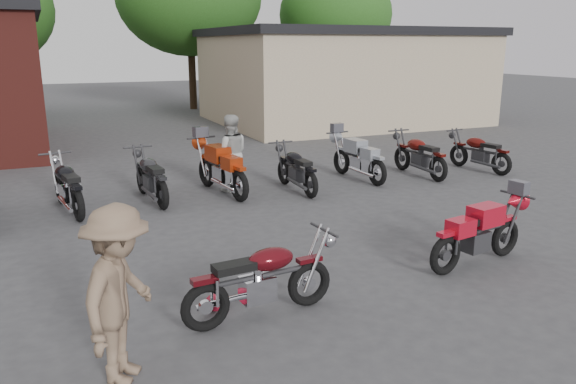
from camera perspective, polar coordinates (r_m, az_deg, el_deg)
name	(u,v)px	position (r m, az deg, el deg)	size (l,w,h in m)	color
ground	(324,294)	(7.42, 3.70, -10.27)	(90.00, 90.00, 0.00)	#39393C
stucco_building	(340,79)	(24.01, 5.32, 11.37)	(10.00, 8.00, 3.50)	gray
tree_2	(190,18)	(28.88, -9.93, 17.04)	(7.04, 7.04, 8.80)	#1D4512
tree_3	(335,32)	(31.80, 4.79, 15.89)	(6.08, 6.08, 7.60)	#1D4512
vintage_motorcycle	(262,275)	(6.61, -2.61, -8.38)	(1.86, 0.61, 1.08)	#49090E
sportbike	(480,230)	(8.61, 18.88, -3.68)	(1.83, 0.60, 1.06)	red
helmet	(215,303)	(6.99, -7.44, -11.08)	(0.23, 0.23, 0.21)	#A61127
person_light	(230,153)	(12.28, -5.90, 3.92)	(0.82, 0.64, 1.69)	#AAABA7
person_tan	(120,295)	(5.55, -16.72, -9.97)	(1.13, 0.65, 1.75)	#7D644D
row_bike_2	(67,183)	(11.54, -21.52, 0.85)	(1.97, 0.65, 1.14)	black
row_bike_3	(150,174)	(11.83, -13.80, 1.76)	(1.94, 0.64, 1.13)	black
row_bike_4	(221,165)	(12.16, -6.83, 2.69)	(2.14, 0.70, 1.24)	#A42D0D
row_bike_5	(296,167)	(12.33, 0.82, 2.59)	(1.86, 0.61, 1.08)	black
row_bike_6	(358,156)	(13.48, 7.12, 3.67)	(1.98, 0.65, 1.15)	#9397A0
row_bike_7	(419,153)	(14.15, 13.17, 3.89)	(1.95, 0.64, 1.13)	#510D0A
row_bike_8	(479,150)	(15.15, 18.82, 4.06)	(1.83, 0.60, 1.06)	#480B09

